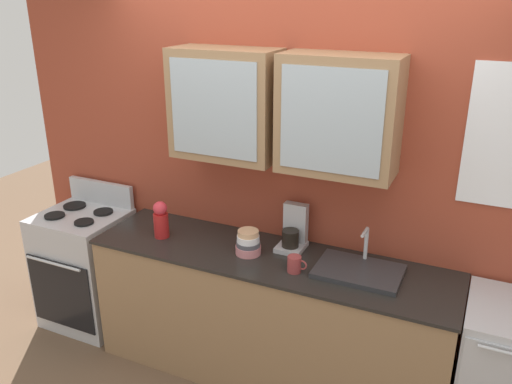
% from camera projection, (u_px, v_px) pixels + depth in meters
% --- Properties ---
extents(ground_plane, '(10.00, 10.00, 0.00)m').
position_uv_depth(ground_plane, '(267.00, 372.00, 3.63)').
color(ground_plane, brown).
extents(back_wall_unit, '(4.16, 0.42, 2.75)m').
position_uv_depth(back_wall_unit, '(290.00, 157.00, 3.36)').
color(back_wall_unit, '#993D28').
rests_on(back_wall_unit, ground_plane).
extents(counter, '(2.34, 0.62, 0.90)m').
position_uv_depth(counter, '(268.00, 317.00, 3.46)').
color(counter, '#93704C').
rests_on(counter, ground_plane).
extents(stove_range, '(0.62, 0.60, 1.08)m').
position_uv_depth(stove_range, '(86.00, 267.00, 4.06)').
color(stove_range, silver).
rests_on(stove_range, ground_plane).
extents(sink_faucet, '(0.50, 0.35, 0.24)m').
position_uv_depth(sink_faucet, '(359.00, 270.00, 3.10)').
color(sink_faucet, '#2D2D30').
rests_on(sink_faucet, counter).
extents(bowl_stack, '(0.16, 0.16, 0.16)m').
position_uv_depth(bowl_stack, '(248.00, 243.00, 3.31)').
color(bowl_stack, '#D87F84').
rests_on(bowl_stack, counter).
extents(vase, '(0.10, 0.10, 0.25)m').
position_uv_depth(vase, '(161.00, 220.00, 3.52)').
color(vase, '#B21E1E').
rests_on(vase, counter).
extents(cup_near_sink, '(0.12, 0.08, 0.10)m').
position_uv_depth(cup_near_sink, '(295.00, 264.00, 3.10)').
color(cup_near_sink, '#993838').
rests_on(cup_near_sink, counter).
extents(coffee_maker, '(0.17, 0.20, 0.29)m').
position_uv_depth(coffee_maker, '(293.00, 232.00, 3.38)').
color(coffee_maker, '#B7B7BC').
rests_on(coffee_maker, counter).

